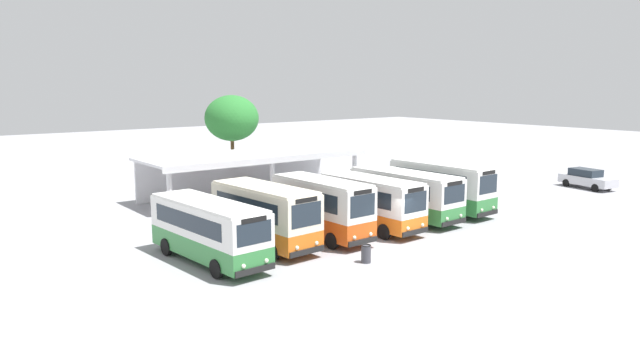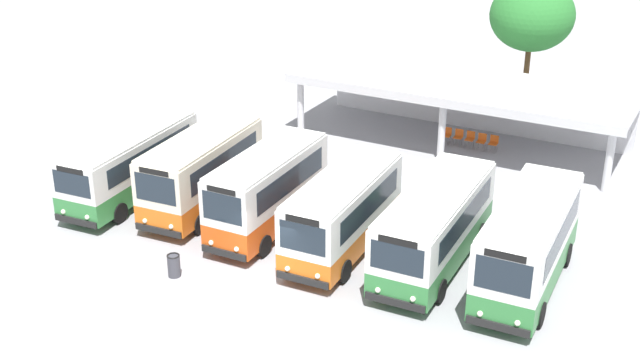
# 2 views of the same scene
# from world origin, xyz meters

# --- Properties ---
(ground_plane) EXTENTS (180.00, 180.00, 0.00)m
(ground_plane) POSITION_xyz_m (0.00, 0.00, 0.00)
(ground_plane) COLOR #939399
(city_bus_nearest_orange) EXTENTS (2.77, 7.95, 3.03)m
(city_bus_nearest_orange) POSITION_xyz_m (-9.31, 4.31, 1.69)
(city_bus_nearest_orange) COLOR black
(city_bus_nearest_orange) RESTS_ON ground
(city_bus_second_in_row) EXTENTS (2.78, 7.09, 3.33)m
(city_bus_second_in_row) POSITION_xyz_m (-5.75, 4.83, 1.84)
(city_bus_second_in_row) COLOR black
(city_bus_second_in_row) RESTS_ON ground
(city_bus_middle_cream) EXTENTS (2.34, 6.90, 3.39)m
(city_bus_middle_cream) POSITION_xyz_m (-2.19, 4.49, 1.86)
(city_bus_middle_cream) COLOR black
(city_bus_middle_cream) RESTS_ON ground
(city_bus_fourth_amber) EXTENTS (2.56, 7.15, 3.14)m
(city_bus_fourth_amber) POSITION_xyz_m (1.37, 4.29, 1.74)
(city_bus_fourth_amber) COLOR black
(city_bus_fourth_amber) RESTS_ON ground
(city_bus_fifth_blue) EXTENTS (2.66, 8.04, 3.10)m
(city_bus_fifth_blue) POSITION_xyz_m (4.94, 4.96, 1.72)
(city_bus_fifth_blue) COLOR black
(city_bus_fifth_blue) RESTS_ON ground
(city_bus_far_end_green) EXTENTS (2.59, 7.64, 3.38)m
(city_bus_far_end_green) POSITION_xyz_m (8.50, 5.01, 1.86)
(city_bus_far_end_green) COLOR black
(city_bus_far_end_green) RESTS_ON ground
(parked_car_flank) EXTENTS (2.47, 4.76, 1.62)m
(parked_car_flank) POSITION_xyz_m (25.32, 3.67, 0.83)
(parked_car_flank) COLOR black
(parked_car_flank) RESTS_ON ground
(terminal_canopy) EXTENTS (17.43, 6.07, 3.40)m
(terminal_canopy) POSITION_xyz_m (1.40, 18.32, 2.69)
(terminal_canopy) COLOR silver
(terminal_canopy) RESTS_ON ground
(waiting_chair_end_by_column) EXTENTS (0.45, 0.45, 0.86)m
(waiting_chair_end_by_column) POSITION_xyz_m (0.89, 17.37, 0.52)
(waiting_chair_end_by_column) COLOR slate
(waiting_chair_end_by_column) RESTS_ON ground
(waiting_chair_second_from_end) EXTENTS (0.45, 0.45, 0.86)m
(waiting_chair_second_from_end) POSITION_xyz_m (1.52, 17.42, 0.52)
(waiting_chair_second_from_end) COLOR slate
(waiting_chair_second_from_end) RESTS_ON ground
(waiting_chair_middle_seat) EXTENTS (0.45, 0.45, 0.86)m
(waiting_chair_middle_seat) POSITION_xyz_m (2.16, 17.41, 0.52)
(waiting_chair_middle_seat) COLOR slate
(waiting_chair_middle_seat) RESTS_ON ground
(waiting_chair_fourth_seat) EXTENTS (0.45, 0.45, 0.86)m
(waiting_chair_fourth_seat) POSITION_xyz_m (2.79, 17.39, 0.52)
(waiting_chair_fourth_seat) COLOR slate
(waiting_chair_fourth_seat) RESTS_ON ground
(waiting_chair_fifth_seat) EXTENTS (0.45, 0.45, 0.86)m
(waiting_chair_fifth_seat) POSITION_xyz_m (3.42, 17.41, 0.52)
(waiting_chair_fifth_seat) COLOR slate
(waiting_chair_fifth_seat) RESTS_ON ground
(roadside_tree_behind_canopy) EXTENTS (4.68, 4.68, 7.71)m
(roadside_tree_behind_canopy) POSITION_xyz_m (3.08, 24.04, 5.70)
(roadside_tree_behind_canopy) COLOR brown
(roadside_tree_behind_canopy) RESTS_ON ground
(litter_bin_apron) EXTENTS (0.49, 0.49, 0.90)m
(litter_bin_apron) POSITION_xyz_m (-3.30, -0.48, 0.46)
(litter_bin_apron) COLOR #3F3F47
(litter_bin_apron) RESTS_ON ground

